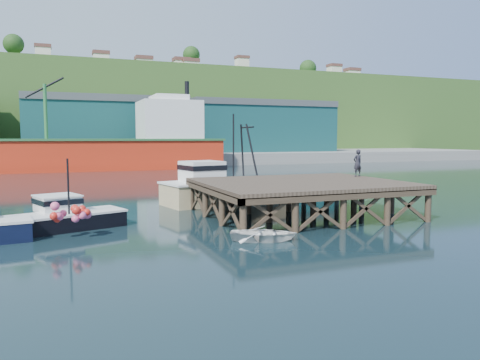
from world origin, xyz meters
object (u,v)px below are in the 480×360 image
dinghy (263,234)px  trawler (225,185)px  boat_black (63,216)px  dockworker (358,163)px

dinghy → trawler: bearing=13.4°
trawler → boat_black: bearing=-162.5°
dinghy → dockworker: size_ratio=1.66×
boat_black → dockworker: bearing=-16.0°
boat_black → trawler: (11.32, 6.34, 0.66)m
boat_black → dinghy: bearing=-55.8°
trawler → dockworker: trawler is taller
boat_black → dinghy: boat_black is taller
trawler → dockworker: size_ratio=5.48×
trawler → dockworker: bearing=-45.3°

